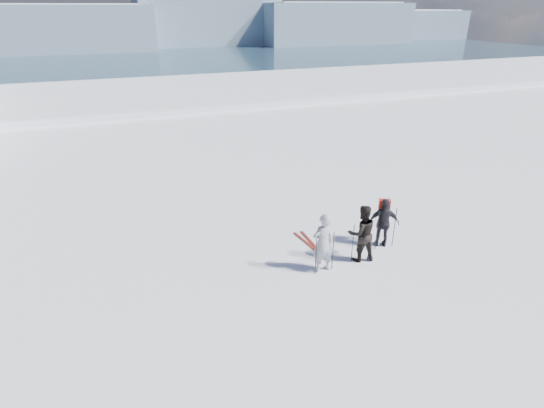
{
  "coord_description": "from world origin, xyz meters",
  "views": [
    {
      "loc": [
        -6.4,
        -7.74,
        6.96
      ],
      "look_at": [
        -2.34,
        3.0,
        1.59
      ],
      "focal_mm": 28.0,
      "sensor_mm": 36.0,
      "label": 1
    }
  ],
  "objects": [
    {
      "name": "ski_poles",
      "position": [
        -0.09,
        1.58,
        0.64
      ],
      "size": [
        3.02,
        0.61,
        1.35
      ],
      "color": "black",
      "rests_on": "ground"
    },
    {
      "name": "far_mountain_range",
      "position": [
        29.6,
        454.78,
        -7.19
      ],
      "size": [
        770.0,
        110.0,
        53.0
      ],
      "color": "slate",
      "rests_on": "ground"
    },
    {
      "name": "backpack",
      "position": [
        1.13,
        2.23,
        1.87
      ],
      "size": [
        0.4,
        0.33,
        0.5
      ],
      "primitive_type": "cube",
      "rotation": [
        0.0,
        0.0,
        2.66
      ],
      "color": "red",
      "rests_on": "skier_pack"
    },
    {
      "name": "skis_loose",
      "position": [
        -1.08,
        2.89,
        0.01
      ],
      "size": [
        0.35,
        1.7,
        0.03
      ],
      "color": "black",
      "rests_on": "ground"
    },
    {
      "name": "skier_dark",
      "position": [
        -0.07,
        1.55,
        0.89
      ],
      "size": [
        0.96,
        0.8,
        1.78
      ],
      "primitive_type": "imported",
      "rotation": [
        0.0,
        0.0,
        2.99
      ],
      "color": "black",
      "rests_on": "ground"
    },
    {
      "name": "lake_basin",
      "position": [
        0.0,
        30.0,
        -6.5
      ],
      "size": [
        820.0,
        820.0,
        71.62
      ],
      "color": "white",
      "rests_on": "ground"
    },
    {
      "name": "skier_grey",
      "position": [
        -1.41,
        1.42,
        0.91
      ],
      "size": [
        0.7,
        0.49,
        1.82
      ],
      "primitive_type": "imported",
      "rotation": [
        0.0,
        0.0,
        3.23
      ],
      "color": "#989CA6",
      "rests_on": "ground"
    },
    {
      "name": "skier_pack",
      "position": [
        1.02,
        2.01,
        0.81
      ],
      "size": [
        1.03,
        0.79,
        1.62
      ],
      "primitive_type": "imported",
      "rotation": [
        0.0,
        0.0,
        2.66
      ],
      "color": "black",
      "rests_on": "ground"
    }
  ]
}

